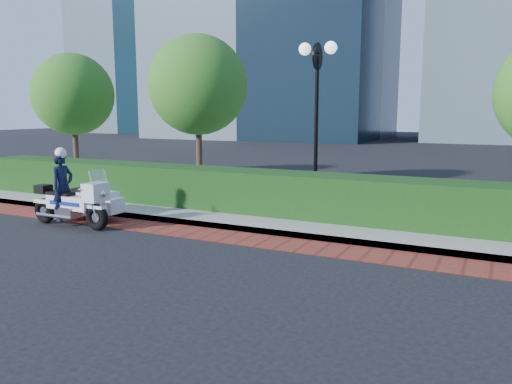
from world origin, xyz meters
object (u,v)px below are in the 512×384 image
at_px(lamppost, 317,98).
at_px(police_motorcycle, 77,198).
at_px(tree_b, 198,85).
at_px(tree_a, 73,95).

distance_m(lamppost, police_motorcycle, 6.46).
height_order(lamppost, tree_b, tree_b).
xyz_separation_m(tree_b, police_motorcycle, (0.14, -5.45, -2.82)).
distance_m(lamppost, tree_b, 4.71).
relative_size(lamppost, tree_b, 0.86).
xyz_separation_m(tree_a, tree_b, (5.50, 0.00, 0.21)).
height_order(lamppost, tree_a, tree_a).
bearing_deg(tree_a, tree_b, 0.00).
bearing_deg(tree_b, tree_a, 180.00).
bearing_deg(tree_b, police_motorcycle, -88.55).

